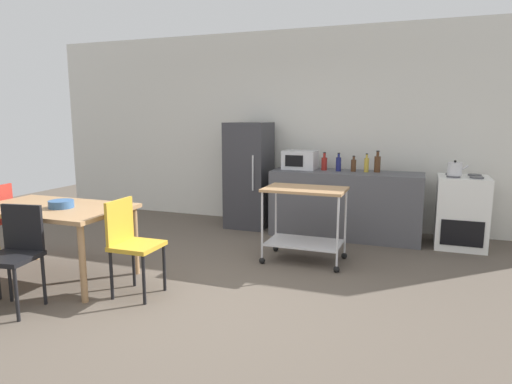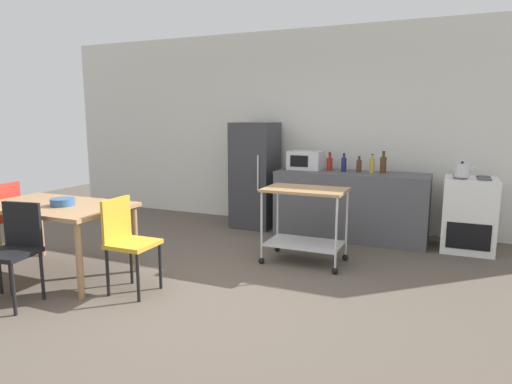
{
  "view_description": "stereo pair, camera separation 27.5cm",
  "coord_description": "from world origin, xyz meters",
  "px_view_note": "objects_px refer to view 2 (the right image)",
  "views": [
    {
      "loc": [
        1.83,
        -3.43,
        1.64
      ],
      "look_at": [
        0.12,
        1.2,
        0.8
      ],
      "focal_mm": 31.34,
      "sensor_mm": 36.0,
      "label": 1
    },
    {
      "loc": [
        2.09,
        -3.33,
        1.64
      ],
      "look_at": [
        0.12,
        1.2,
        0.8
      ],
      "focal_mm": 31.34,
      "sensor_mm": 36.0,
      "label": 2
    }
  ],
  "objects_px": {
    "dining_table": "(55,212)",
    "chair_mustard": "(127,238)",
    "bottle_soda": "(330,164)",
    "kitchen_cart": "(305,213)",
    "microwave": "(306,160)",
    "refrigerator": "(255,175)",
    "bottle_hot_sauce": "(383,164)",
    "bottle_wine": "(359,166)",
    "chair_red": "(0,215)",
    "fruit_bowl": "(63,202)",
    "chair_black": "(14,246)",
    "stove_oven": "(469,214)",
    "kettle": "(462,170)",
    "bottle_sesame_oil": "(372,165)",
    "bottle_soy_sauce": "(344,164)"
  },
  "relations": [
    {
      "from": "stove_oven",
      "to": "kettle",
      "type": "bearing_deg",
      "value": -140.33
    },
    {
      "from": "microwave",
      "to": "bottle_sesame_oil",
      "type": "height_order",
      "value": "microwave"
    },
    {
      "from": "refrigerator",
      "to": "bottle_sesame_oil",
      "type": "xyz_separation_m",
      "value": [
        1.7,
        -0.04,
        0.23
      ]
    },
    {
      "from": "microwave",
      "to": "fruit_bowl",
      "type": "xyz_separation_m",
      "value": [
        -1.69,
        -2.75,
        -0.24
      ]
    },
    {
      "from": "microwave",
      "to": "refrigerator",
      "type": "bearing_deg",
      "value": 179.15
    },
    {
      "from": "bottle_sesame_oil",
      "to": "bottle_soy_sauce",
      "type": "bearing_deg",
      "value": -175.52
    },
    {
      "from": "chair_black",
      "to": "stove_oven",
      "type": "height_order",
      "value": "stove_oven"
    },
    {
      "from": "refrigerator",
      "to": "bottle_hot_sauce",
      "type": "distance_m",
      "value": 1.86
    },
    {
      "from": "bottle_soda",
      "to": "fruit_bowl",
      "type": "height_order",
      "value": "bottle_soda"
    },
    {
      "from": "kitchen_cart",
      "to": "microwave",
      "type": "bearing_deg",
      "value": 107.28
    },
    {
      "from": "microwave",
      "to": "bottle_sesame_oil",
      "type": "distance_m",
      "value": 0.93
    },
    {
      "from": "bottle_soy_sauce",
      "to": "kitchen_cart",
      "type": "bearing_deg",
      "value": -96.53
    },
    {
      "from": "bottle_hot_sauce",
      "to": "fruit_bowl",
      "type": "height_order",
      "value": "bottle_hot_sauce"
    },
    {
      "from": "dining_table",
      "to": "bottle_soda",
      "type": "bearing_deg",
      "value": 51.15
    },
    {
      "from": "chair_black",
      "to": "bottle_soy_sauce",
      "type": "bearing_deg",
      "value": 47.77
    },
    {
      "from": "dining_table",
      "to": "chair_mustard",
      "type": "distance_m",
      "value": 1.0
    },
    {
      "from": "dining_table",
      "to": "chair_black",
      "type": "bearing_deg",
      "value": -70.2
    },
    {
      "from": "dining_table",
      "to": "kettle",
      "type": "relative_size",
      "value": 6.26
    },
    {
      "from": "dining_table",
      "to": "kitchen_cart",
      "type": "distance_m",
      "value": 2.65
    },
    {
      "from": "refrigerator",
      "to": "bottle_hot_sauce",
      "type": "bearing_deg",
      "value": -0.17
    },
    {
      "from": "kitchen_cart",
      "to": "bottle_soda",
      "type": "height_order",
      "value": "bottle_soda"
    },
    {
      "from": "bottle_soy_sauce",
      "to": "bottle_sesame_oil",
      "type": "distance_m",
      "value": 0.37
    },
    {
      "from": "dining_table",
      "to": "bottle_wine",
      "type": "relative_size",
      "value": 7.03
    },
    {
      "from": "kitchen_cart",
      "to": "fruit_bowl",
      "type": "distance_m",
      "value": 2.55
    },
    {
      "from": "chair_mustard",
      "to": "kettle",
      "type": "bearing_deg",
      "value": -48.07
    },
    {
      "from": "chair_red",
      "to": "bottle_hot_sauce",
      "type": "height_order",
      "value": "bottle_hot_sauce"
    },
    {
      "from": "bottle_soda",
      "to": "bottle_hot_sauce",
      "type": "height_order",
      "value": "bottle_hot_sauce"
    },
    {
      "from": "chair_black",
      "to": "bottle_hot_sauce",
      "type": "distance_m",
      "value": 4.35
    },
    {
      "from": "kitchen_cart",
      "to": "bottle_sesame_oil",
      "type": "xyz_separation_m",
      "value": [
        0.51,
        1.29,
        0.43
      ]
    },
    {
      "from": "refrigerator",
      "to": "chair_black",
      "type": "bearing_deg",
      "value": -103.27
    },
    {
      "from": "chair_black",
      "to": "bottle_hot_sauce",
      "type": "bearing_deg",
      "value": 42.58
    },
    {
      "from": "bottle_hot_sauce",
      "to": "dining_table",
      "type": "bearing_deg",
      "value": -136.64
    },
    {
      "from": "refrigerator",
      "to": "bottle_hot_sauce",
      "type": "height_order",
      "value": "refrigerator"
    },
    {
      "from": "dining_table",
      "to": "chair_red",
      "type": "bearing_deg",
      "value": 172.45
    },
    {
      "from": "kitchen_cart",
      "to": "bottle_hot_sauce",
      "type": "bearing_deg",
      "value": 63.9
    },
    {
      "from": "bottle_hot_sauce",
      "to": "chair_black",
      "type": "bearing_deg",
      "value": -127.82
    },
    {
      "from": "dining_table",
      "to": "bottle_soda",
      "type": "height_order",
      "value": "bottle_soda"
    },
    {
      "from": "chair_black",
      "to": "fruit_bowl",
      "type": "xyz_separation_m",
      "value": [
        -0.11,
        0.66,
        0.27
      ]
    },
    {
      "from": "bottle_wine",
      "to": "bottle_sesame_oil",
      "type": "xyz_separation_m",
      "value": [
        0.17,
        -0.01,
        0.01
      ]
    },
    {
      "from": "chair_black",
      "to": "fruit_bowl",
      "type": "bearing_deg",
      "value": 89.64
    },
    {
      "from": "chair_red",
      "to": "chair_mustard",
      "type": "relative_size",
      "value": 1.0
    },
    {
      "from": "bottle_soda",
      "to": "chair_mustard",
      "type": "bearing_deg",
      "value": -113.29
    },
    {
      "from": "chair_red",
      "to": "bottle_hot_sauce",
      "type": "bearing_deg",
      "value": 117.35
    },
    {
      "from": "microwave",
      "to": "dining_table",
      "type": "bearing_deg",
      "value": -123.88
    },
    {
      "from": "bottle_wine",
      "to": "bottle_hot_sauce",
      "type": "bearing_deg",
      "value": 5.39
    },
    {
      "from": "kitchen_cart",
      "to": "bottle_wine",
      "type": "xyz_separation_m",
      "value": [
        0.34,
        1.3,
        0.41
      ]
    },
    {
      "from": "bottle_wine",
      "to": "chair_black",
      "type": "bearing_deg",
      "value": -124.66
    },
    {
      "from": "kettle",
      "to": "chair_red",
      "type": "bearing_deg",
      "value": -153.46
    },
    {
      "from": "microwave",
      "to": "fruit_bowl",
      "type": "distance_m",
      "value": 3.24
    },
    {
      "from": "bottle_soda",
      "to": "kettle",
      "type": "height_order",
      "value": "bottle_soda"
    }
  ]
}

